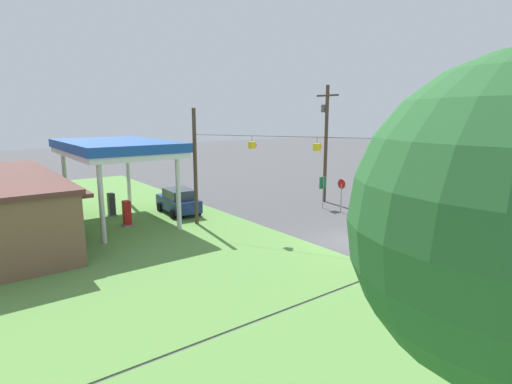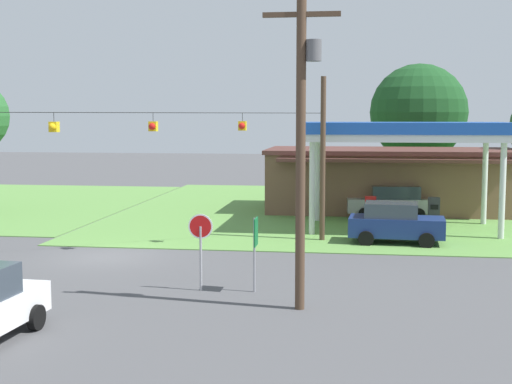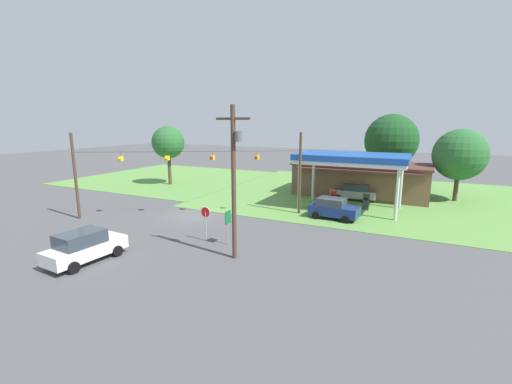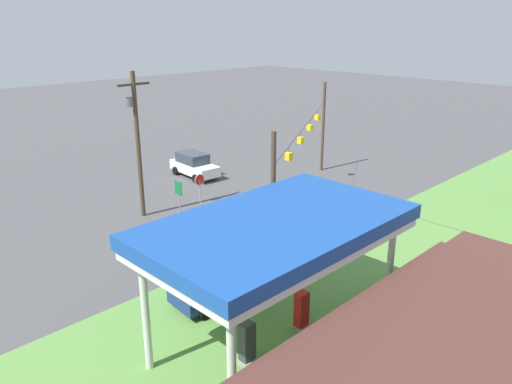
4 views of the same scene
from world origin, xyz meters
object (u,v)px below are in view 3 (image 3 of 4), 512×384
at_px(stop_sign_roadside, 206,216).
at_px(tree_behind_station, 391,140).
at_px(car_at_pumps_front, 333,208).
at_px(fuel_pump_far, 366,203).
at_px(gas_station_canopy, 352,159).
at_px(gas_station_store, 361,179).
at_px(route_sign, 228,221).
at_px(tree_far_back, 460,155).
at_px(car_on_crossroad, 84,246).
at_px(utility_pole_main, 234,175).
at_px(car_at_pumps_rear, 354,192).
at_px(fuel_pump_near, 333,200).
at_px(tree_west_verge, 168,143).

bearing_deg(stop_sign_roadside, tree_behind_station, -107.66).
height_order(car_at_pumps_front, stop_sign_roadside, stop_sign_roadside).
bearing_deg(fuel_pump_far, gas_station_canopy, 179.94).
relative_size(gas_station_store, route_sign, 6.11).
bearing_deg(gas_station_store, tree_far_back, 8.02).
distance_m(gas_station_store, car_on_crossroad, 29.43).
xyz_separation_m(car_at_pumps_front, utility_pole_main, (-3.30, -11.38, 4.25)).
distance_m(gas_station_store, car_at_pumps_rear, 3.17).
height_order(gas_station_store, fuel_pump_near, gas_station_store).
bearing_deg(car_at_pumps_front, gas_station_canopy, 86.14).
xyz_separation_m(gas_station_store, route_sign, (-5.25, -20.75, -0.16)).
bearing_deg(route_sign, gas_station_canopy, 68.14).
bearing_deg(stop_sign_roadside, fuel_pump_near, -112.59).
distance_m(gas_station_store, tree_behind_station, 9.51).
height_order(stop_sign_roadside, tree_far_back, tree_far_back).
height_order(gas_station_store, utility_pole_main, utility_pole_main).
bearing_deg(route_sign, gas_station_store, 75.79).
height_order(gas_station_store, tree_west_verge, tree_west_verge).
bearing_deg(fuel_pump_far, tree_far_back, 47.19).
bearing_deg(car_at_pumps_rear, gas_station_canopy, 90.35).
xyz_separation_m(gas_station_store, utility_pole_main, (-3.64, -22.59, 3.32)).
bearing_deg(car_on_crossroad, route_sign, -40.69).
relative_size(fuel_pump_far, car_at_pumps_rear, 0.34).
distance_m(car_at_pumps_front, tree_west_verge, 25.14).
bearing_deg(gas_station_store, tree_west_verge, -169.66).
xyz_separation_m(gas_station_store, tree_behind_station, (2.24, 8.32, 4.03)).
relative_size(car_at_pumps_rear, route_sign, 2.01).
distance_m(fuel_pump_far, tree_behind_station, 16.28).
xyz_separation_m(gas_station_canopy, tree_far_back, (9.41, 8.48, 0.09)).
bearing_deg(gas_station_canopy, route_sign, -111.86).
relative_size(fuel_pump_near, car_on_crossroad, 0.34).
height_order(car_at_pumps_front, tree_behind_station, tree_behind_station).
relative_size(fuel_pump_far, utility_pole_main, 0.18).
distance_m(gas_station_canopy, fuel_pump_far, 4.33).
distance_m(car_on_crossroad, tree_far_back, 35.63).
height_order(utility_pole_main, tree_far_back, utility_pole_main).
height_order(route_sign, tree_far_back, tree_far_back).
distance_m(car_on_crossroad, tree_west_verge, 26.39).
xyz_separation_m(fuel_pump_far, tree_far_back, (7.86, 8.48, 4.14)).
distance_m(gas_station_canopy, car_on_crossroad, 23.45).
bearing_deg(car_on_crossroad, gas_station_canopy, -26.64).
xyz_separation_m(route_sign, tree_behind_station, (7.49, 29.07, 4.19)).
distance_m(car_at_pumps_rear, stop_sign_roadside, 19.09).
height_order(fuel_pump_near, route_sign, route_sign).
bearing_deg(fuel_pump_far, car_on_crossroad, -123.51).
bearing_deg(stop_sign_roadside, utility_pole_main, 152.17).
xyz_separation_m(gas_station_canopy, car_at_pumps_front, (-0.55, -4.08, -3.88)).
xyz_separation_m(car_at_pumps_rear, stop_sign_roadside, (-6.92, -17.77, 0.88)).
relative_size(fuel_pump_near, utility_pole_main, 0.18).
xyz_separation_m(car_at_pumps_front, tree_west_verge, (-23.75, 6.81, 4.66)).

